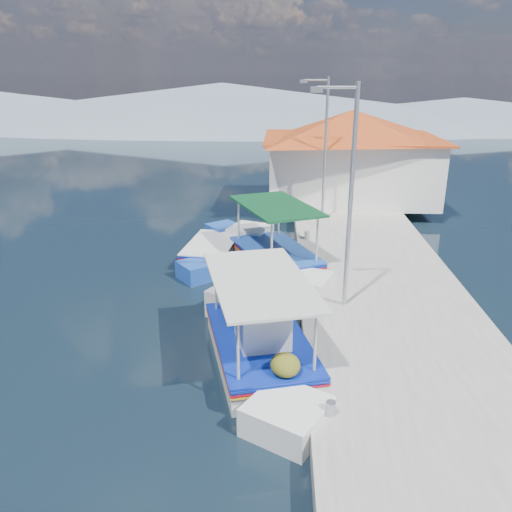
{
  "coord_description": "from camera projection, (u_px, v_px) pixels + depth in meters",
  "views": [
    {
      "loc": [
        2.8,
        -11.32,
        6.77
      ],
      "look_at": [
        2.02,
        3.69,
        1.3
      ],
      "focal_mm": 36.11,
      "sensor_mm": 36.0,
      "label": 1
    }
  ],
  "objects": [
    {
      "name": "ground",
      "position": [
        169.0,
        352.0,
        13.07
      ],
      "size": [
        160.0,
        160.0,
        0.0
      ],
      "primitive_type": "plane",
      "color": "black",
      "rests_on": "ground"
    },
    {
      "name": "main_caique",
      "position": [
        261.0,
        343.0,
        12.58
      ],
      "size": [
        3.35,
        7.13,
        2.43
      ],
      "rotation": [
        0.0,
        0.0,
        -0.26
      ],
      "color": "white",
      "rests_on": "ground"
    },
    {
      "name": "quay",
      "position": [
        368.0,
        264.0,
        18.33
      ],
      "size": [
        5.0,
        44.0,
        0.5
      ],
      "primitive_type": "cube",
      "color": "#B0ADA5",
      "rests_on": "ground"
    },
    {
      "name": "lamp_post_far",
      "position": [
        323.0,
        142.0,
        21.86
      ],
      "size": [
        1.21,
        0.14,
        6.0
      ],
      "color": "#A5A8AD",
      "rests_on": "quay"
    },
    {
      "name": "lamp_post_near",
      "position": [
        348.0,
        188.0,
        13.41
      ],
      "size": [
        1.21,
        0.14,
        6.0
      ],
      "color": "#A5A8AD",
      "rests_on": "quay"
    },
    {
      "name": "mountain_ridge",
      "position": [
        314.0,
        109.0,
        64.61
      ],
      "size": [
        171.4,
        96.0,
        5.5
      ],
      "color": "gray",
      "rests_on": "ground"
    },
    {
      "name": "harbor_building",
      "position": [
        350.0,
        153.0,
        25.9
      ],
      "size": [
        10.49,
        10.49,
        4.4
      ],
      "color": "silver",
      "rests_on": "quay"
    },
    {
      "name": "bollards",
      "position": [
        310.0,
        259.0,
        17.59
      ],
      "size": [
        0.2,
        17.2,
        0.3
      ],
      "color": "#A5A8AD",
      "rests_on": "quay"
    },
    {
      "name": "caique_green_canopy",
      "position": [
        276.0,
        258.0,
        18.46
      ],
      "size": [
        3.91,
        6.42,
        2.63
      ],
      "rotation": [
        0.0,
        0.0,
        -0.42
      ],
      "color": "white",
      "rests_on": "ground"
    },
    {
      "name": "caique_blue_hull",
      "position": [
        212.0,
        252.0,
        19.46
      ],
      "size": [
        2.07,
        5.56,
        1.0
      ],
      "rotation": [
        0.0,
        0.0,
        0.12
      ],
      "color": "#1D4CAE",
      "rests_on": "ground"
    }
  ]
}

